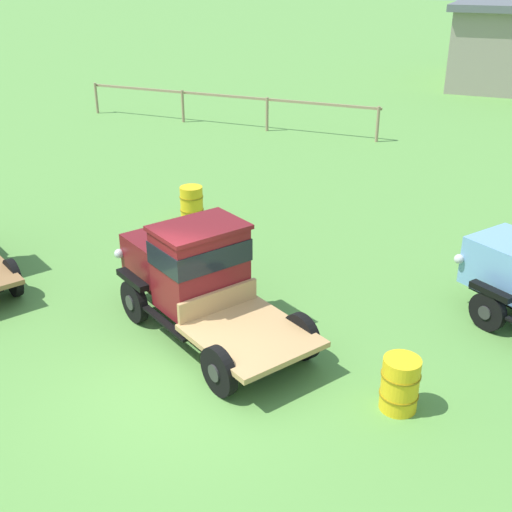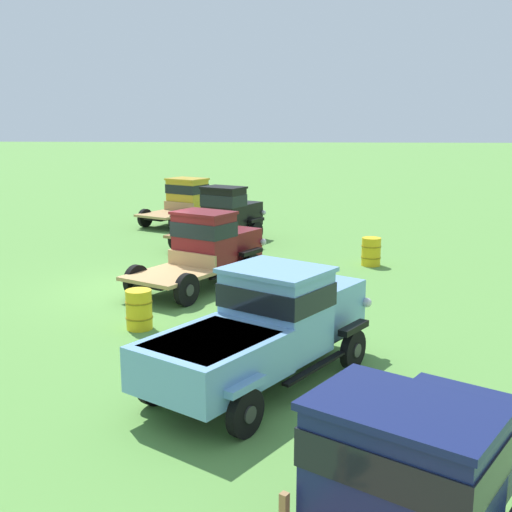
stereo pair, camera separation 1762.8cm
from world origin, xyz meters
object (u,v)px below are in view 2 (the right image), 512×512
(vintage_truck_foreground_near, at_px, (190,199))
(oil_drum_near_fence, at_px, (139,310))
(vintage_truck_back_of_row, at_px, (410,484))
(vintage_truck_second_in_line, at_px, (226,214))
(vintage_truck_midrow_center, at_px, (209,247))
(vintage_truck_far_side, at_px, (267,325))
(oil_drum_beside_row, at_px, (371,252))

(vintage_truck_foreground_near, bearing_deg, oil_drum_near_fence, 5.29)
(vintage_truck_foreground_near, relative_size, vintage_truck_back_of_row, 0.95)
(vintage_truck_second_in_line, xyz_separation_m, vintage_truck_back_of_row, (18.38, 3.95, -0.04))
(vintage_truck_midrow_center, relative_size, vintage_truck_far_side, 0.93)
(vintage_truck_back_of_row, height_order, oil_drum_near_fence, vintage_truck_back_of_row)
(vintage_truck_foreground_near, bearing_deg, vintage_truck_back_of_row, 14.92)
(vintage_truck_far_side, bearing_deg, vintage_truck_foreground_near, -166.14)
(vintage_truck_foreground_near, xyz_separation_m, vintage_truck_second_in_line, (4.93, 2.26, 0.03))
(oil_drum_beside_row, xyz_separation_m, oil_drum_near_fence, (6.95, -6.00, -0.01))
(vintage_truck_foreground_near, relative_size, vintage_truck_second_in_line, 1.02)
(vintage_truck_far_side, bearing_deg, vintage_truck_midrow_center, -163.76)
(vintage_truck_foreground_near, height_order, vintage_truck_back_of_row, vintage_truck_foreground_near)
(vintage_truck_midrow_center, height_order, vintage_truck_back_of_row, vintage_truck_midrow_center)
(vintage_truck_back_of_row, relative_size, oil_drum_near_fence, 5.57)
(vintage_truck_midrow_center, bearing_deg, vintage_truck_foreground_near, -167.65)
(vintage_truck_foreground_near, xyz_separation_m, oil_drum_near_fence, (15.43, 1.43, -0.64))
(vintage_truck_far_side, height_order, oil_drum_beside_row, vintage_truck_far_side)
(vintage_truck_foreground_near, xyz_separation_m, vintage_truck_back_of_row, (23.31, 6.21, -0.00))
(vintage_truck_foreground_near, distance_m, oil_drum_near_fence, 15.51)
(vintage_truck_midrow_center, relative_size, vintage_truck_back_of_row, 0.97)
(vintage_truck_foreground_near, relative_size, vintage_truck_midrow_center, 0.98)
(vintage_truck_back_of_row, relative_size, oil_drum_beside_row, 5.51)
(vintage_truck_back_of_row, bearing_deg, vintage_truck_far_side, -161.33)
(vintage_truck_far_side, xyz_separation_m, vintage_truck_back_of_row, (5.05, 1.71, 0.01))
(vintage_truck_midrow_center, height_order, oil_drum_near_fence, vintage_truck_midrow_center)
(vintage_truck_second_in_line, distance_m, vintage_truck_far_side, 13.52)
(vintage_truck_back_of_row, distance_m, oil_drum_beside_row, 14.90)
(vintage_truck_far_side, bearing_deg, oil_drum_near_fence, -132.65)
(oil_drum_beside_row, bearing_deg, vintage_truck_second_in_line, -124.47)
(vintage_truck_second_in_line, relative_size, oil_drum_beside_row, 5.12)
(vintage_truck_back_of_row, xyz_separation_m, oil_drum_near_fence, (-7.89, -4.78, -0.64))
(vintage_truck_far_side, xyz_separation_m, oil_drum_beside_row, (-9.78, 2.93, -0.62))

